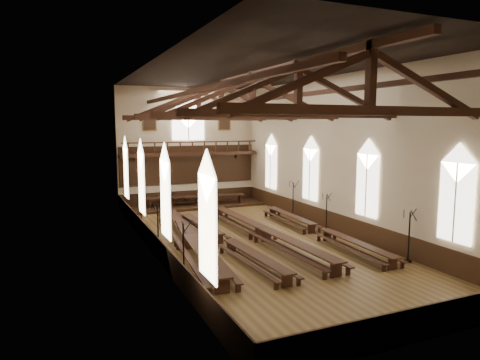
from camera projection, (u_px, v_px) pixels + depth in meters
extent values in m
plane|color=brown|center=(252.00, 241.00, 25.52)|extent=(26.00, 26.00, 0.00)
plane|color=beige|center=(188.00, 147.00, 36.71)|extent=(12.00, 0.00, 12.00)
plane|color=beige|center=(433.00, 187.00, 13.05)|extent=(12.00, 0.00, 12.00)
plane|color=beige|center=(149.00, 161.00, 22.51)|extent=(0.00, 26.00, 26.00)
plane|color=beige|center=(338.00, 155.00, 27.24)|extent=(0.00, 26.00, 26.00)
plane|color=black|center=(253.00, 69.00, 24.23)|extent=(26.00, 26.00, 0.00)
cube|color=#361F10|center=(189.00, 197.00, 37.24)|extent=(11.90, 0.08, 1.20)
cube|color=#361F10|center=(424.00, 323.00, 13.65)|extent=(11.90, 0.08, 1.20)
cube|color=#361F10|center=(152.00, 242.00, 23.10)|extent=(0.08, 25.90, 1.20)
cube|color=#361F10|center=(335.00, 222.00, 27.79)|extent=(0.08, 25.90, 1.20)
cube|color=white|center=(207.00, 228.00, 14.57)|extent=(0.05, 1.80, 3.60)
cube|color=white|center=(207.00, 176.00, 14.34)|extent=(0.05, 1.80, 1.80)
cylinder|color=beige|center=(209.00, 228.00, 14.58)|extent=(0.08, 0.08, 3.60)
cube|color=white|center=(166.00, 200.00, 20.03)|extent=(0.05, 1.80, 3.60)
cube|color=white|center=(165.00, 161.00, 19.80)|extent=(0.05, 1.80, 1.80)
cylinder|color=beige|center=(166.00, 200.00, 20.04)|extent=(0.08, 0.08, 3.60)
cube|color=white|center=(142.00, 184.00, 25.49)|extent=(0.05, 1.80, 3.60)
cube|color=white|center=(141.00, 153.00, 25.26)|extent=(0.05, 1.80, 1.80)
cylinder|color=beige|center=(142.00, 184.00, 25.50)|extent=(0.08, 0.08, 3.60)
cube|color=white|center=(126.00, 173.00, 30.95)|extent=(0.05, 1.80, 3.60)
cube|color=white|center=(125.00, 148.00, 30.72)|extent=(0.05, 1.80, 1.80)
cylinder|color=beige|center=(127.00, 173.00, 30.96)|extent=(0.08, 0.08, 3.60)
cube|color=white|center=(456.00, 203.00, 19.22)|extent=(0.05, 1.80, 3.60)
cube|color=white|center=(458.00, 163.00, 18.99)|extent=(0.05, 1.80, 1.80)
cylinder|color=beige|center=(455.00, 203.00, 19.20)|extent=(0.08, 0.08, 3.60)
cube|color=white|center=(367.00, 186.00, 24.68)|extent=(0.05, 1.80, 3.60)
cube|color=white|center=(368.00, 154.00, 24.45)|extent=(0.05, 1.80, 1.80)
cylinder|color=beige|center=(366.00, 186.00, 24.66)|extent=(0.08, 0.08, 3.60)
cube|color=white|center=(310.00, 174.00, 30.14)|extent=(0.05, 1.80, 3.60)
cube|color=white|center=(311.00, 149.00, 29.91)|extent=(0.05, 1.80, 1.80)
cylinder|color=beige|center=(310.00, 174.00, 30.12)|extent=(0.08, 0.08, 3.60)
cube|color=white|center=(271.00, 167.00, 35.60)|extent=(0.05, 1.80, 3.60)
cube|color=white|center=(271.00, 145.00, 35.37)|extent=(0.05, 1.80, 1.80)
cylinder|color=beige|center=(270.00, 167.00, 35.58)|extent=(0.08, 0.08, 3.60)
cube|color=white|center=(188.00, 126.00, 36.38)|extent=(2.80, 0.05, 2.40)
cube|color=white|center=(188.00, 111.00, 36.23)|extent=(2.80, 0.05, 2.80)
cylinder|color=beige|center=(189.00, 126.00, 36.35)|extent=(0.10, 0.10, 2.40)
cube|color=#311B0F|center=(191.00, 154.00, 36.19)|extent=(11.80, 1.20, 0.20)
cube|color=#361F10|center=(189.00, 165.00, 36.85)|extent=(11.80, 0.10, 3.30)
cube|color=#311B0F|center=(192.00, 142.00, 35.57)|extent=(11.60, 0.12, 0.10)
cube|color=#311B0F|center=(193.00, 153.00, 35.68)|extent=(11.60, 0.12, 0.10)
cube|color=#311B0F|center=(136.00, 158.00, 34.82)|extent=(0.35, 0.40, 0.50)
cube|color=#311B0F|center=(172.00, 157.00, 36.00)|extent=(0.35, 0.40, 0.50)
cube|color=#311B0F|center=(206.00, 156.00, 37.18)|extent=(0.35, 0.40, 0.50)
cube|color=#311B0F|center=(238.00, 155.00, 38.36)|extent=(0.35, 0.40, 0.50)
cube|color=brown|center=(150.00, 122.00, 35.05)|extent=(1.15, 0.06, 1.45)
cube|color=black|center=(150.00, 122.00, 35.02)|extent=(0.95, 0.04, 1.25)
cube|color=brown|center=(224.00, 122.00, 37.65)|extent=(1.15, 0.06, 1.45)
cube|color=black|center=(225.00, 122.00, 37.62)|extent=(0.95, 0.04, 1.25)
cube|color=#311B0F|center=(370.00, 111.00, 15.47)|extent=(11.70, 0.35, 0.35)
cube|color=#311B0F|center=(371.00, 74.00, 15.30)|extent=(0.30, 0.30, 2.40)
cube|color=#311B0F|center=(302.00, 82.00, 14.22)|extent=(5.44, 0.26, 2.40)
cube|color=#311B0F|center=(430.00, 88.00, 16.49)|extent=(5.44, 0.26, 2.40)
cube|color=#311B0F|center=(298.00, 114.00, 20.02)|extent=(11.70, 0.35, 0.35)
cube|color=#311B0F|center=(298.00, 85.00, 19.85)|extent=(0.30, 0.30, 2.40)
cube|color=#311B0F|center=(242.00, 92.00, 18.77)|extent=(5.44, 0.26, 2.40)
cube|color=#311B0F|center=(349.00, 96.00, 21.04)|extent=(5.44, 0.26, 2.40)
cube|color=#311B0F|center=(253.00, 116.00, 24.57)|extent=(11.70, 0.35, 0.35)
cube|color=#311B0F|center=(253.00, 93.00, 24.40)|extent=(0.30, 0.30, 2.40)
cube|color=#311B0F|center=(205.00, 99.00, 23.32)|extent=(5.44, 0.26, 2.40)
cube|color=#311B0F|center=(296.00, 101.00, 25.59)|extent=(5.44, 0.26, 2.40)
cube|color=#311B0F|center=(222.00, 117.00, 29.12)|extent=(11.70, 0.35, 0.35)
cube|color=#311B0F|center=(221.00, 98.00, 28.95)|extent=(0.30, 0.30, 2.40)
cube|color=#311B0F|center=(180.00, 103.00, 27.87)|extent=(5.44, 0.26, 2.40)
cube|color=#311B0F|center=(260.00, 105.00, 30.14)|extent=(5.44, 0.26, 2.40)
cube|color=#311B0F|center=(199.00, 118.00, 33.67)|extent=(11.70, 0.35, 0.35)
cube|color=#311B0F|center=(199.00, 101.00, 33.50)|extent=(0.30, 0.30, 2.40)
cube|color=#311B0F|center=(162.00, 106.00, 32.42)|extent=(5.44, 0.26, 2.40)
cube|color=#311B0F|center=(233.00, 107.00, 34.69)|extent=(5.44, 0.26, 2.40)
cube|color=#311B0F|center=(196.00, 91.00, 23.08)|extent=(0.25, 25.70, 0.25)
cube|color=#311B0F|center=(303.00, 94.00, 25.72)|extent=(0.25, 25.70, 0.25)
cube|color=#311B0F|center=(253.00, 75.00, 24.27)|extent=(0.30, 25.70, 0.30)
cube|color=#311B0F|center=(211.00, 252.00, 20.74)|extent=(1.45, 7.46, 0.08)
cube|color=#311B0F|center=(238.00, 283.00, 17.75)|extent=(0.64, 0.15, 0.71)
cube|color=#311B0F|center=(191.00, 243.00, 23.83)|extent=(0.64, 0.15, 0.71)
cube|color=#311B0F|center=(211.00, 262.00, 20.80)|extent=(0.72, 6.55, 0.08)
cube|color=#311B0F|center=(198.00, 259.00, 20.58)|extent=(1.01, 7.41, 0.06)
cube|color=#311B0F|center=(224.00, 289.00, 17.52)|extent=(0.24, 0.10, 0.41)
cube|color=#311B0F|center=(179.00, 246.00, 23.70)|extent=(0.24, 0.10, 0.41)
cube|color=#311B0F|center=(224.00, 257.00, 20.98)|extent=(1.01, 7.41, 0.06)
cube|color=#311B0F|center=(254.00, 285.00, 17.93)|extent=(0.24, 0.10, 0.41)
cube|color=#311B0F|center=(203.00, 244.00, 24.10)|extent=(0.24, 0.10, 0.41)
cube|color=#311B0F|center=(173.00, 221.00, 27.47)|extent=(1.45, 7.46, 0.08)
cube|color=#311B0F|center=(188.00, 240.00, 24.49)|extent=(0.64, 0.15, 0.71)
cube|color=#311B0F|center=(161.00, 217.00, 30.56)|extent=(0.64, 0.15, 0.71)
cube|color=#311B0F|center=(173.00, 228.00, 27.54)|extent=(0.72, 6.55, 0.08)
cube|color=#311B0F|center=(162.00, 226.00, 27.31)|extent=(1.01, 7.41, 0.06)
cube|color=#311B0F|center=(176.00, 243.00, 24.26)|extent=(0.24, 0.10, 0.41)
cube|color=#311B0F|center=(152.00, 219.00, 30.43)|extent=(0.24, 0.10, 0.41)
cube|color=#311B0F|center=(183.00, 225.00, 27.71)|extent=(1.01, 7.41, 0.06)
cube|color=#311B0F|center=(199.00, 241.00, 24.66)|extent=(0.24, 0.10, 0.41)
cube|color=#311B0F|center=(170.00, 218.00, 30.83)|extent=(0.24, 0.10, 0.41)
cube|color=#311B0F|center=(252.00, 255.00, 20.60)|extent=(0.91, 6.30, 0.07)
cube|color=#311B0F|center=(281.00, 282.00, 18.08)|extent=(0.54, 0.10, 0.60)
cube|color=#311B0F|center=(230.00, 247.00, 23.22)|extent=(0.54, 0.10, 0.60)
cube|color=#311B0F|center=(252.00, 264.00, 20.66)|extent=(0.32, 5.56, 0.07)
cube|color=#311B0F|center=(242.00, 262.00, 20.40)|extent=(0.53, 6.28, 0.05)
cube|color=#311B0F|center=(270.00, 287.00, 17.81)|extent=(0.20, 0.07, 0.35)
cube|color=#311B0F|center=(221.00, 250.00, 23.03)|extent=(0.20, 0.07, 0.35)
cube|color=#311B0F|center=(263.00, 259.00, 20.88)|extent=(0.53, 6.28, 0.05)
cube|color=#311B0F|center=(292.00, 283.00, 18.29)|extent=(0.20, 0.07, 0.35)
cube|color=#311B0F|center=(239.00, 248.00, 23.52)|extent=(0.20, 0.07, 0.35)
cube|color=#311B0F|center=(204.00, 223.00, 27.34)|extent=(0.91, 6.30, 0.07)
cube|color=#311B0F|center=(219.00, 239.00, 24.81)|extent=(0.54, 0.10, 0.60)
cube|color=#311B0F|center=(191.00, 219.00, 29.95)|extent=(0.54, 0.10, 0.60)
cube|color=#311B0F|center=(204.00, 229.00, 27.39)|extent=(0.32, 5.56, 0.07)
cube|color=#311B0F|center=(195.00, 228.00, 27.13)|extent=(0.53, 6.28, 0.05)
cube|color=#311B0F|center=(210.00, 242.00, 24.54)|extent=(0.20, 0.07, 0.35)
cube|color=#311B0F|center=(183.00, 222.00, 29.77)|extent=(0.20, 0.07, 0.35)
cube|color=#311B0F|center=(212.00, 226.00, 27.61)|extent=(0.53, 6.28, 0.05)
cube|color=#311B0F|center=(228.00, 240.00, 25.03)|extent=(0.20, 0.07, 0.35)
cube|color=#311B0F|center=(198.00, 220.00, 30.25)|extent=(0.20, 0.07, 0.35)
cube|color=#311B0F|center=(295.00, 243.00, 22.28)|extent=(0.96, 7.36, 0.08)
cube|color=#311B0F|center=(332.00, 270.00, 19.32)|extent=(0.63, 0.10, 0.70)
cube|color=#311B0F|center=(266.00, 236.00, 25.33)|extent=(0.63, 0.10, 0.70)
cube|color=#311B0F|center=(294.00, 252.00, 22.34)|extent=(0.28, 6.50, 0.08)
cube|color=#311B0F|center=(284.00, 251.00, 22.04)|extent=(0.52, 7.35, 0.06)
cube|color=#311B0F|center=(321.00, 276.00, 19.02)|extent=(0.24, 0.08, 0.41)
cube|color=#311B0F|center=(256.00, 239.00, 25.12)|extent=(0.24, 0.08, 0.41)
cube|color=#311B0F|center=(305.00, 248.00, 22.59)|extent=(0.52, 7.35, 0.06)
cube|color=#311B0F|center=(344.00, 272.00, 19.57)|extent=(0.24, 0.08, 0.41)
cube|color=#311B0F|center=(275.00, 237.00, 25.67)|extent=(0.24, 0.08, 0.41)
cube|color=#311B0F|center=(239.00, 216.00, 29.01)|extent=(0.96, 7.36, 0.08)
cube|color=#311B0F|center=(260.00, 233.00, 26.05)|extent=(0.63, 0.10, 0.70)
cube|color=#311B0F|center=(221.00, 212.00, 32.07)|extent=(0.63, 0.10, 0.70)
cube|color=#311B0F|center=(239.00, 223.00, 29.07)|extent=(0.28, 6.50, 0.08)
cube|color=#311B0F|center=(230.00, 221.00, 28.77)|extent=(0.52, 7.35, 0.06)
cube|color=#311B0F|center=(251.00, 236.00, 25.75)|extent=(0.24, 0.08, 0.41)
cube|color=#311B0F|center=(213.00, 215.00, 31.86)|extent=(0.24, 0.08, 0.41)
cube|color=#311B0F|center=(247.00, 219.00, 29.32)|extent=(0.52, 7.35, 0.06)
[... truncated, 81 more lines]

